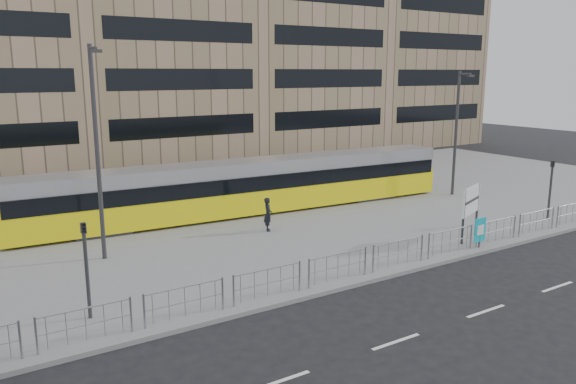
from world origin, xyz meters
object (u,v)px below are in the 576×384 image
pedestrian (268,214)px  traffic_light_west (86,258)px  tram (249,187)px  lamp_post_east (457,128)px  traffic_light_east (551,182)px  station_sign (471,203)px  ad_panel (480,230)px  lamp_post_west (97,146)px

pedestrian → traffic_light_west: (-9.78, -5.57, 1.15)m
tram → lamp_post_east: bearing=-9.0°
traffic_light_west → traffic_light_east: (23.42, -0.39, 0.00)m
traffic_light_east → lamp_post_east: bearing=108.0°
pedestrian → lamp_post_east: 14.48m
tram → traffic_light_east: 15.94m
station_sign → ad_panel: station_sign is taller
lamp_post_west → traffic_light_west: bearing=-109.1°
lamp_post_west → lamp_post_east: lamp_post_west is taller
tram → station_sign: 11.67m
tram → lamp_post_west: lamp_post_west is taller
ad_panel → lamp_post_west: size_ratio=0.16×
traffic_light_west → lamp_post_east: size_ratio=0.40×
tram → traffic_light_west: bearing=-136.0°
traffic_light_east → pedestrian: bearing=177.8°
lamp_post_west → lamp_post_east: (21.91, 0.82, -0.50)m
traffic_light_west → traffic_light_east: same height
tram → traffic_light_east: size_ratio=8.00×
traffic_light_east → lamp_post_west: 22.47m
tram → station_sign: size_ratio=9.99×
ad_panel → lamp_post_west: (-14.34, 7.34, 3.92)m
ad_panel → pedestrian: size_ratio=0.81×
lamp_post_east → traffic_light_west: bearing=-165.0°
ad_panel → traffic_light_west: size_ratio=0.43×
ad_panel → lamp_post_east: (7.57, 8.16, 3.42)m
traffic_light_east → ad_panel: bearing=-147.7°
tram → lamp_post_east: 13.69m
lamp_post_west → station_sign: bearing=-22.5°
pedestrian → ad_panel: bearing=-114.2°
pedestrian → lamp_post_west: size_ratio=0.19×
traffic_light_east → lamp_post_east: size_ratio=0.40×
traffic_light_east → station_sign: bearing=-156.4°
station_sign → pedestrian: bearing=117.2°
ad_panel → traffic_light_west: 16.40m
station_sign → traffic_light_west: size_ratio=0.80×
station_sign → ad_panel: bearing=-142.6°
station_sign → tram: bearing=100.3°
traffic_light_east → lamp_post_east: 7.15m
tram → ad_panel: 12.34m
pedestrian → traffic_light_east: bearing=-89.3°
station_sign → lamp_post_west: 16.51m
pedestrian → traffic_light_east: (13.64, -5.96, 1.15)m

